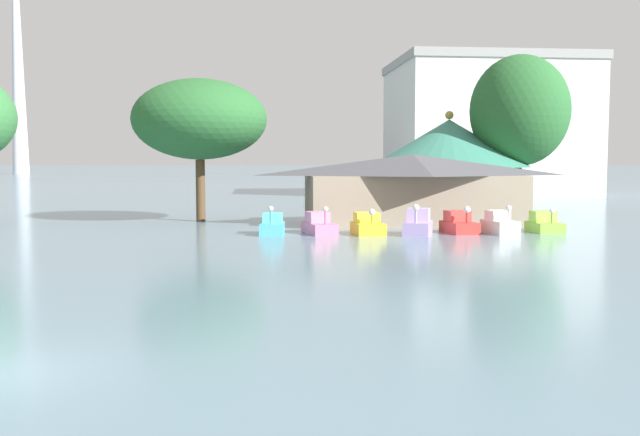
{
  "coord_description": "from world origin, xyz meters",
  "views": [
    {
      "loc": [
        5.01,
        -14.1,
        4.16
      ],
      "look_at": [
        8.12,
        17.26,
        1.67
      ],
      "focal_mm": 39.81,
      "sensor_mm": 36.0,
      "label": 1
    }
  ],
  "objects_px": {
    "pedal_boat_lime": "(544,224)",
    "shoreline_tree_mid": "(200,120)",
    "pedal_boat_cyan": "(272,226)",
    "pedal_boat_red": "(459,224)",
    "pedal_boat_pink": "(319,225)",
    "shoreline_tree_right": "(520,111)",
    "green_roof_pavilion": "(449,160)",
    "pedal_boat_yellow": "(368,226)",
    "background_building_block": "(486,128)",
    "boathouse": "(413,187)",
    "distant_broadcast_tower": "(16,16)",
    "pedal_boat_lavender": "(418,224)",
    "pedal_boat_white": "(500,224)"
  },
  "relations": [
    {
      "from": "pedal_boat_cyan",
      "to": "boathouse",
      "type": "bearing_deg",
      "value": 128.85
    },
    {
      "from": "pedal_boat_pink",
      "to": "green_roof_pavilion",
      "type": "height_order",
      "value": "green_roof_pavilion"
    },
    {
      "from": "pedal_boat_red",
      "to": "distant_broadcast_tower",
      "type": "bearing_deg",
      "value": -165.17
    },
    {
      "from": "pedal_boat_white",
      "to": "distant_broadcast_tower",
      "type": "relative_size",
      "value": 0.02
    },
    {
      "from": "pedal_boat_red",
      "to": "shoreline_tree_mid",
      "type": "height_order",
      "value": "shoreline_tree_mid"
    },
    {
      "from": "green_roof_pavilion",
      "to": "pedal_boat_cyan",
      "type": "bearing_deg",
      "value": -131.98
    },
    {
      "from": "pedal_boat_pink",
      "to": "shoreline_tree_mid",
      "type": "height_order",
      "value": "shoreline_tree_mid"
    },
    {
      "from": "pedal_boat_red",
      "to": "shoreline_tree_right",
      "type": "bearing_deg",
      "value": 140.02
    },
    {
      "from": "pedal_boat_yellow",
      "to": "shoreline_tree_right",
      "type": "xyz_separation_m",
      "value": [
        14.91,
        15.4,
        7.77
      ]
    },
    {
      "from": "pedal_boat_lavender",
      "to": "pedal_boat_yellow",
      "type": "bearing_deg",
      "value": -81.91
    },
    {
      "from": "background_building_block",
      "to": "distant_broadcast_tower",
      "type": "xyz_separation_m",
      "value": [
        -109.46,
        172.1,
        46.02
      ]
    },
    {
      "from": "pedal_boat_lavender",
      "to": "pedal_boat_lime",
      "type": "distance_m",
      "value": 7.97
    },
    {
      "from": "shoreline_tree_right",
      "to": "background_building_block",
      "type": "bearing_deg",
      "value": 76.02
    },
    {
      "from": "shoreline_tree_mid",
      "to": "background_building_block",
      "type": "relative_size",
      "value": 0.43
    },
    {
      "from": "pedal_boat_lavender",
      "to": "pedal_boat_lime",
      "type": "bearing_deg",
      "value": 116.5
    },
    {
      "from": "pedal_boat_yellow",
      "to": "pedal_boat_pink",
      "type": "bearing_deg",
      "value": -109.56
    },
    {
      "from": "pedal_boat_white",
      "to": "green_roof_pavilion",
      "type": "relative_size",
      "value": 0.2
    },
    {
      "from": "pedal_boat_white",
      "to": "background_building_block",
      "type": "height_order",
      "value": "background_building_block"
    },
    {
      "from": "pedal_boat_lavender",
      "to": "pedal_boat_red",
      "type": "bearing_deg",
      "value": 126.97
    },
    {
      "from": "boathouse",
      "to": "shoreline_tree_mid",
      "type": "xyz_separation_m",
      "value": [
        -14.37,
        3.37,
        4.66
      ]
    },
    {
      "from": "pedal_boat_pink",
      "to": "background_building_block",
      "type": "xyz_separation_m",
      "value": [
        25.39,
        45.7,
        7.92
      ]
    },
    {
      "from": "pedal_boat_pink",
      "to": "shoreline_tree_mid",
      "type": "xyz_separation_m",
      "value": [
        -7.44,
        9.25,
        6.61
      ]
    },
    {
      "from": "pedal_boat_cyan",
      "to": "distant_broadcast_tower",
      "type": "distance_m",
      "value": 238.93
    },
    {
      "from": "pedal_boat_lime",
      "to": "shoreline_tree_mid",
      "type": "height_order",
      "value": "shoreline_tree_mid"
    },
    {
      "from": "pedal_boat_cyan",
      "to": "shoreline_tree_mid",
      "type": "height_order",
      "value": "shoreline_tree_mid"
    },
    {
      "from": "pedal_boat_pink",
      "to": "pedal_boat_white",
      "type": "distance_m",
      "value": 10.51
    },
    {
      "from": "pedal_boat_cyan",
      "to": "shoreline_tree_right",
      "type": "relative_size",
      "value": 0.2
    },
    {
      "from": "pedal_boat_yellow",
      "to": "shoreline_tree_right",
      "type": "distance_m",
      "value": 22.79
    },
    {
      "from": "pedal_boat_cyan",
      "to": "pedal_boat_red",
      "type": "height_order",
      "value": "pedal_boat_cyan"
    },
    {
      "from": "pedal_boat_lime",
      "to": "distant_broadcast_tower",
      "type": "bearing_deg",
      "value": -157.18
    },
    {
      "from": "pedal_boat_lavender",
      "to": "distant_broadcast_tower",
      "type": "xyz_separation_m",
      "value": [
        -89.62,
        219.14,
        53.83
      ]
    },
    {
      "from": "pedal_boat_cyan",
      "to": "shoreline_tree_mid",
      "type": "relative_size",
      "value": 0.26
    },
    {
      "from": "pedal_boat_pink",
      "to": "shoreline_tree_right",
      "type": "bearing_deg",
      "value": 118.35
    },
    {
      "from": "pedal_boat_cyan",
      "to": "pedal_boat_lavender",
      "type": "xyz_separation_m",
      "value": [
        8.29,
        -1.05,
        0.11
      ]
    },
    {
      "from": "pedal_boat_yellow",
      "to": "shoreline_tree_right",
      "type": "bearing_deg",
      "value": 131.82
    },
    {
      "from": "green_roof_pavilion",
      "to": "shoreline_tree_mid",
      "type": "height_order",
      "value": "shoreline_tree_mid"
    },
    {
      "from": "shoreline_tree_right",
      "to": "pedal_boat_pink",
      "type": "bearing_deg",
      "value": -140.35
    },
    {
      "from": "pedal_boat_cyan",
      "to": "distant_broadcast_tower",
      "type": "bearing_deg",
      "value": -153.32
    },
    {
      "from": "pedal_boat_red",
      "to": "boathouse",
      "type": "bearing_deg",
      "value": -176.63
    },
    {
      "from": "boathouse",
      "to": "pedal_boat_yellow",
      "type": "bearing_deg",
      "value": -122.11
    },
    {
      "from": "pedal_boat_pink",
      "to": "pedal_boat_cyan",
      "type": "bearing_deg",
      "value": -95.19
    },
    {
      "from": "pedal_boat_lime",
      "to": "pedal_boat_red",
      "type": "bearing_deg",
      "value": -90.07
    },
    {
      "from": "pedal_boat_cyan",
      "to": "green_roof_pavilion",
      "type": "bearing_deg",
      "value": 144.24
    },
    {
      "from": "pedal_boat_pink",
      "to": "pedal_boat_red",
      "type": "height_order",
      "value": "pedal_boat_pink"
    },
    {
      "from": "pedal_boat_red",
      "to": "green_roof_pavilion",
      "type": "distance_m",
      "value": 17.97
    },
    {
      "from": "pedal_boat_lavender",
      "to": "shoreline_tree_right",
      "type": "bearing_deg",
      "value": 162.65
    },
    {
      "from": "pedal_boat_lavender",
      "to": "pedal_boat_red",
      "type": "height_order",
      "value": "pedal_boat_lavender"
    },
    {
      "from": "pedal_boat_yellow",
      "to": "boathouse",
      "type": "relative_size",
      "value": 0.16
    },
    {
      "from": "boathouse",
      "to": "shoreline_tree_right",
      "type": "bearing_deg",
      "value": 39.19
    },
    {
      "from": "pedal_boat_red",
      "to": "green_roof_pavilion",
      "type": "xyz_separation_m",
      "value": [
        4.19,
        17.05,
        3.84
      ]
    }
  ]
}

